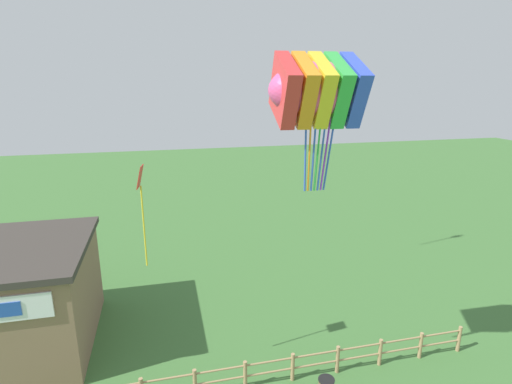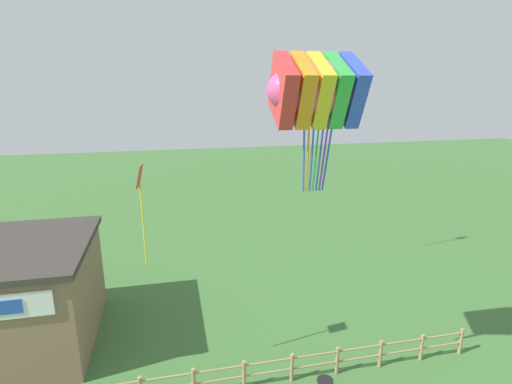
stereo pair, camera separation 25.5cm
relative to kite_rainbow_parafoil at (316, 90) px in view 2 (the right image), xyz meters
The scene contains 3 objects.
wooden_fence 9.63m from the kite_rainbow_parafoil, 152.26° to the left, with size 15.76×0.14×1.09m.
kite_rainbow_parafoil is the anchor object (origin of this frame).
kite_red_diamond 6.32m from the kite_rainbow_parafoil, 161.59° to the left, with size 0.26×0.54×3.36m.
Camera 2 is at (-2.98, -4.43, 10.37)m, focal length 28.00 mm.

